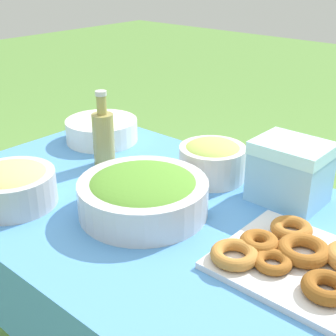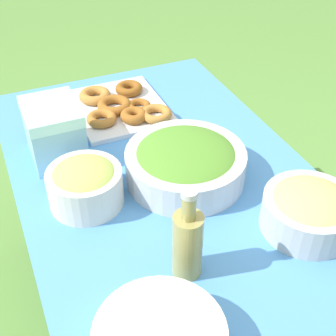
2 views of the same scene
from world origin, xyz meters
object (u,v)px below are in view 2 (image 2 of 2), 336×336
Objects in this scene: donut_platter at (120,106)px; fruit_bowl at (85,184)px; olive_oil_bottle at (188,242)px; pasta_bowl at (309,210)px; salad_bowl at (185,162)px; cooler_box at (54,131)px.

donut_platter is 0.50m from fruit_bowl.
pasta_bowl is at bearing 91.71° from olive_oil_bottle.
pasta_bowl reaches higher than salad_bowl.
donut_platter is at bearing 150.32° from fruit_bowl.
fruit_bowl is at bearing -92.29° from salad_bowl.
cooler_box reaches higher than salad_bowl.
salad_bowl reaches higher than donut_platter.
olive_oil_bottle is 1.27× the size of cooler_box.
pasta_bowl is 0.64× the size of donut_platter.
pasta_bowl is 1.21× the size of cooler_box.
cooler_box reaches higher than fruit_bowl.
pasta_bowl is 0.61m from fruit_bowl.
fruit_bowl is at bearing 5.87° from cooler_box.
fruit_bowl is (0.43, -0.24, 0.05)m from donut_platter.
fruit_bowl is at bearing -155.29° from olive_oil_bottle.
salad_bowl is at bearing -146.11° from pasta_bowl.
olive_oil_bottle is at bearing 24.71° from fruit_bowl.
olive_oil_bottle is at bearing 17.04° from cooler_box.
cooler_box reaches higher than pasta_bowl.
pasta_bowl is 0.96× the size of olive_oil_bottle.
cooler_box is (0.18, -0.27, 0.07)m from donut_platter.
olive_oil_bottle reaches higher than pasta_bowl.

